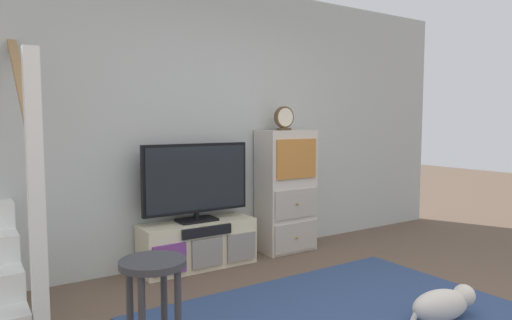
% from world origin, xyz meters
% --- Properties ---
extents(back_wall, '(6.40, 0.12, 2.70)m').
position_xyz_m(back_wall, '(0.00, 2.46, 1.35)').
color(back_wall, '#B2B7B2').
rests_on(back_wall, ground_plane).
extents(media_console, '(1.08, 0.38, 0.43)m').
position_xyz_m(media_console, '(-0.30, 2.19, 0.22)').
color(media_console, beige).
rests_on(media_console, ground_plane).
extents(television, '(1.04, 0.22, 0.73)m').
position_xyz_m(television, '(-0.30, 2.22, 0.82)').
color(television, black).
rests_on(television, media_console).
extents(side_cabinet, '(0.58, 0.38, 1.27)m').
position_xyz_m(side_cabinet, '(0.73, 2.20, 0.63)').
color(side_cabinet, beige).
rests_on(side_cabinet, ground_plane).
extents(desk_clock, '(0.22, 0.08, 0.25)m').
position_xyz_m(desk_clock, '(0.69, 2.19, 1.39)').
color(desk_clock, '#4C3823').
rests_on(desk_clock, side_cabinet).
extents(bar_stool_near, '(0.34, 0.34, 0.66)m').
position_xyz_m(bar_stool_near, '(-1.33, 0.59, 0.50)').
color(bar_stool_near, '#333338').
rests_on(bar_stool_near, ground_plane).
extents(dog, '(0.54, 0.29, 0.23)m').
position_xyz_m(dog, '(0.60, 0.24, 0.12)').
color(dog, beige).
rests_on(dog, ground_plane).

